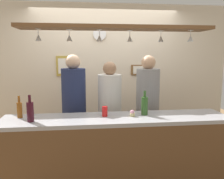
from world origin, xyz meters
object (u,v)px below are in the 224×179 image
at_px(bottle_beer_amber_tall, 20,109).
at_px(bottle_wine_dark_red, 30,111).
at_px(person_middle_white_patterned_shirt, 110,107).
at_px(wall_clock, 100,34).
at_px(person_left_navy_shirt, 74,103).
at_px(picture_frame_caricature, 64,66).
at_px(bottle_champagne_green, 145,105).
at_px(person_right_grey_shirt, 148,102).
at_px(picture_frame_lower_pair, 139,70).
at_px(cupcake, 132,113).
at_px(drink_can, 105,111).

bearing_deg(bottle_beer_amber_tall, bottle_wine_dark_red, -48.44).
xyz_separation_m(person_middle_white_patterned_shirt, wall_clock, (-0.09, 0.76, 1.09)).
distance_m(person_left_navy_shirt, bottle_wine_dark_red, 0.84).
height_order(bottle_wine_dark_red, picture_frame_caricature, picture_frame_caricature).
xyz_separation_m(bottle_champagne_green, picture_frame_caricature, (-1.07, 1.34, 0.42)).
bearing_deg(person_right_grey_shirt, picture_frame_caricature, 148.64).
distance_m(bottle_wine_dark_red, picture_frame_lower_pair, 2.19).
bearing_deg(picture_frame_caricature, bottle_beer_amber_tall, -107.93).
relative_size(person_left_navy_shirt, cupcake, 22.32).
bearing_deg(picture_frame_caricature, wall_clock, -0.58).
bearing_deg(person_middle_white_patterned_shirt, bottle_beer_amber_tall, -154.64).
height_order(cupcake, picture_frame_caricature, picture_frame_caricature).
bearing_deg(bottle_beer_amber_tall, picture_frame_caricature, 72.07).
bearing_deg(picture_frame_caricature, drink_can, -66.92).
xyz_separation_m(person_left_navy_shirt, wall_clock, (0.42, 0.76, 1.03)).
height_order(person_middle_white_patterned_shirt, bottle_beer_amber_tall, person_middle_white_patterned_shirt).
relative_size(person_middle_white_patterned_shirt, bottle_beer_amber_tall, 6.31).
xyz_separation_m(cupcake, picture_frame_lower_pair, (0.41, 1.39, 0.43)).
bearing_deg(drink_can, bottle_beer_amber_tall, 176.97).
relative_size(bottle_beer_amber_tall, drink_can, 2.13).
bearing_deg(drink_can, person_left_navy_shirt, 123.74).
bearing_deg(person_left_navy_shirt, bottle_beer_amber_tall, -138.87).
height_order(person_left_navy_shirt, person_right_grey_shirt, person_left_navy_shirt).
bearing_deg(wall_clock, person_middle_white_patterned_shirt, -83.37).
relative_size(bottle_champagne_green, picture_frame_caricature, 0.88).
height_order(bottle_beer_amber_tall, bottle_champagne_green, bottle_champagne_green).
height_order(person_left_navy_shirt, bottle_champagne_green, person_left_navy_shirt).
height_order(bottle_wine_dark_red, drink_can, bottle_wine_dark_red).
distance_m(bottle_wine_dark_red, bottle_beer_amber_tall, 0.24).
distance_m(bottle_champagne_green, picture_frame_caricature, 1.76).
bearing_deg(person_left_navy_shirt, bottle_wine_dark_red, -122.05).
relative_size(person_left_navy_shirt, person_right_grey_shirt, 1.01).
bearing_deg(person_right_grey_shirt, bottle_wine_dark_red, -154.90).
distance_m(bottle_wine_dark_red, bottle_champagne_green, 1.33).
bearing_deg(picture_frame_lower_pair, bottle_champagne_green, -100.38).
relative_size(bottle_champagne_green, drink_can, 2.46).
height_order(person_right_grey_shirt, cupcake, person_right_grey_shirt).
relative_size(person_middle_white_patterned_shirt, wall_clock, 7.46).
bearing_deg(bottle_champagne_green, picture_frame_caricature, 128.61).
relative_size(person_middle_white_patterned_shirt, bottle_wine_dark_red, 5.47).
bearing_deg(bottle_beer_amber_tall, bottle_champagne_green, -1.44).
relative_size(person_middle_white_patterned_shirt, picture_frame_lower_pair, 5.47).
distance_m(bottle_beer_amber_tall, wall_clock, 1.92).
bearing_deg(picture_frame_lower_pair, bottle_wine_dark_red, -136.70).
xyz_separation_m(drink_can, picture_frame_lower_pair, (0.74, 1.35, 0.40)).
xyz_separation_m(person_left_navy_shirt, bottle_beer_amber_tall, (-0.61, -0.53, 0.05)).
height_order(person_middle_white_patterned_shirt, bottle_wine_dark_red, person_middle_white_patterned_shirt).
xyz_separation_m(person_right_grey_shirt, bottle_beer_amber_tall, (-1.68, -0.53, 0.06)).
distance_m(person_right_grey_shirt, cupcake, 0.72).
bearing_deg(bottle_champagne_green, bottle_beer_amber_tall, 178.56).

